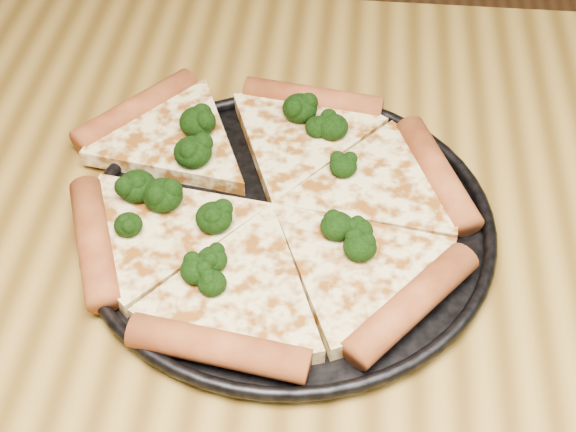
{
  "coord_description": "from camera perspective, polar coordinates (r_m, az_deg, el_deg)",
  "views": [
    {
      "loc": [
        -0.04,
        -0.37,
        1.25
      ],
      "look_at": [
        -0.09,
        0.1,
        0.77
      ],
      "focal_mm": 52.04,
      "sensor_mm": 36.0,
      "label": 1
    }
  ],
  "objects": [
    {
      "name": "broccoli_florets",
      "position": [
        0.68,
        -3.45,
        2.5
      ],
      "size": [
        0.21,
        0.23,
        0.02
      ],
      "color": "black",
      "rests_on": "pizza"
    },
    {
      "name": "pizza_pan",
      "position": [
        0.67,
        0.0,
        -0.5
      ],
      "size": [
        0.33,
        0.33,
        0.02
      ],
      "color": "black",
      "rests_on": "dining_table"
    },
    {
      "name": "dining_table",
      "position": [
        0.69,
        6.67,
        -12.4
      ],
      "size": [
        1.2,
        0.9,
        0.75
      ],
      "color": "olive",
      "rests_on": "ground"
    },
    {
      "name": "pizza",
      "position": [
        0.68,
        -1.39,
        0.93
      ],
      "size": [
        0.36,
        0.34,
        0.03
      ],
      "rotation": [
        0.0,
        0.0,
        -0.15
      ],
      "color": "#F4E295",
      "rests_on": "pizza_pan"
    }
  ]
}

